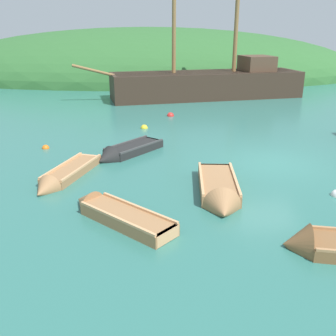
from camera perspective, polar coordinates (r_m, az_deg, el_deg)
ground_plane at (r=16.00m, az=14.73°, el=0.81°), size 120.00×120.00×0.00m
shore_hill at (r=45.84m, az=-3.11°, el=13.60°), size 48.79×25.40×10.23m
sailing_ship at (r=30.22m, az=5.94°, el=11.60°), size 16.96×6.49×10.75m
rowboat_outer_right at (r=14.20m, az=-14.99°, el=-1.29°), size 1.97×3.80×0.87m
rowboat_near_dock at (r=11.07m, az=-7.83°, el=-6.84°), size 3.30×3.11×0.87m
rowboat_center at (r=12.44m, az=7.53°, el=-3.59°), size 1.38×3.75×1.13m
rowboat_far at (r=16.43m, az=-6.27°, el=2.26°), size 2.93×3.23×0.98m
buoy_red at (r=23.75m, az=0.36°, el=7.65°), size 0.43×0.43×0.43m
buoy_yellow at (r=20.84m, az=-3.51°, el=5.86°), size 0.38×0.38×0.38m
buoy_orange at (r=18.11m, az=-17.52°, el=2.77°), size 0.32×0.32×0.32m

